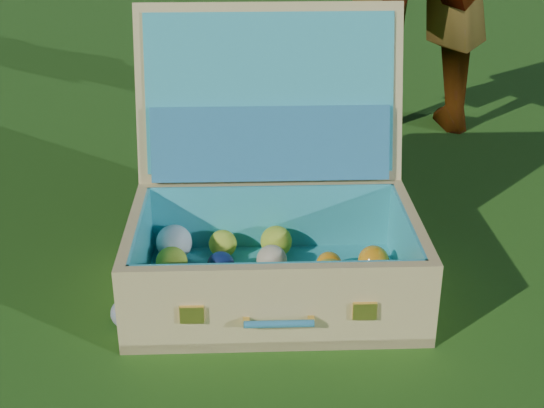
% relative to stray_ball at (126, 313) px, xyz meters
% --- Properties ---
extents(ground, '(60.00, 60.00, 0.00)m').
position_rel_stray_ball_xyz_m(ground, '(0.42, 0.16, -0.03)').
color(ground, '#215114').
rests_on(ground, ground).
extents(stray_ball, '(0.06, 0.06, 0.06)m').
position_rel_stray_ball_xyz_m(stray_ball, '(0.00, 0.00, 0.00)').
color(stray_ball, teal).
rests_on(stray_ball, ground).
extents(suitcase, '(0.62, 0.59, 0.58)m').
position_rel_stray_ball_xyz_m(suitcase, '(0.31, 0.19, 0.14)').
color(suitcase, '#DDC177').
rests_on(suitcase, ground).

